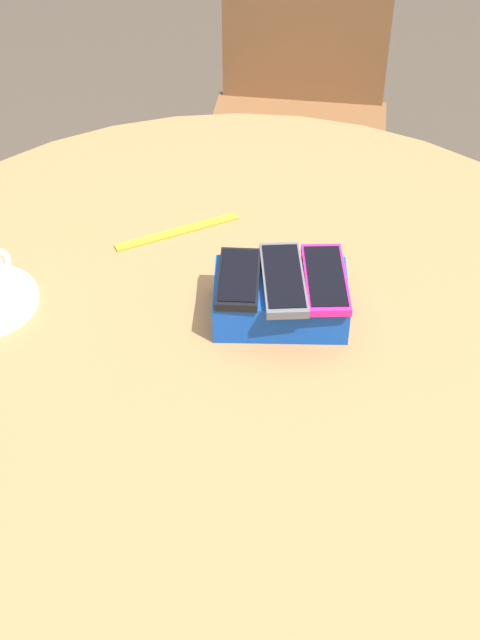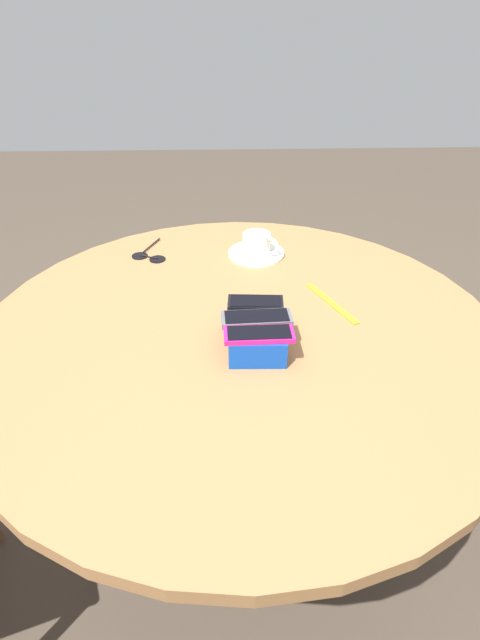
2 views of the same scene
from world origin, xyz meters
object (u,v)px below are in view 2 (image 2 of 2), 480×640
at_px(phone_magenta, 259,334).
at_px(phone_gray, 257,318).
at_px(lanyard_strap, 331,303).
at_px(phone_box, 257,331).
at_px(coffee_cup, 257,243).
at_px(sunglasses, 149,256).
at_px(saucer, 256,253).
at_px(phone_black, 255,302).
at_px(round_table, 240,359).

bearing_deg(phone_magenta, phone_gray, 1.44).
bearing_deg(lanyard_strap, phone_box, 128.32).
distance_m(phone_magenta, phone_gray, 0.05).
relative_size(phone_magenta, coffee_cup, 1.39).
distance_m(coffee_cup, sunglasses, 0.30).
height_order(phone_box, saucer, phone_box).
xyz_separation_m(saucer, coffee_cup, (-0.00, -0.00, 0.03)).
relative_size(phone_magenta, saucer, 0.89).
bearing_deg(saucer, lanyard_strap, -147.91).
distance_m(phone_box, phone_magenta, 0.07).
bearing_deg(phone_box, saucer, -3.39).
bearing_deg(lanyard_strap, coffee_cup, 31.83).
height_order(phone_magenta, phone_black, phone_black).
height_order(phone_gray, sunglasses, phone_gray).
height_order(phone_magenta, phone_gray, phone_gray).
bearing_deg(phone_gray, coffee_cup, -3.83).
bearing_deg(phone_black, coffee_cup, -4.30).
xyz_separation_m(phone_box, phone_gray, (-0.00, 0.00, 0.03)).
bearing_deg(sunglasses, phone_black, -141.62).
height_order(phone_box, phone_black, phone_black).
relative_size(phone_box, coffee_cup, 1.79).
bearing_deg(phone_gray, phone_black, -1.14).
relative_size(phone_black, sunglasses, 0.81).
distance_m(phone_box, coffee_cup, 0.40).
relative_size(phone_gray, coffee_cup, 1.46).
bearing_deg(phone_magenta, phone_box, 0.56).
bearing_deg(lanyard_strap, saucer, 32.09).
distance_m(phone_gray, phone_black, 0.06).
xyz_separation_m(phone_magenta, lanyard_strap, (0.20, -0.18, -0.06)).
height_order(phone_box, phone_gray, phone_gray).
bearing_deg(phone_black, round_table, 94.03).
relative_size(phone_magenta, phone_black, 1.14).
height_order(phone_box, sunglasses, phone_box).
distance_m(phone_magenta, phone_black, 0.11).
bearing_deg(phone_gray, saucer, -3.48).
bearing_deg(phone_gray, sunglasses, 33.86).
bearing_deg(phone_black, sunglasses, 38.38).
distance_m(phone_gray, sunglasses, 0.49).
bearing_deg(phone_gray, lanyard_strap, -51.29).
distance_m(saucer, sunglasses, 0.29).
distance_m(phone_black, coffee_cup, 0.35).
bearing_deg(phone_box, phone_gray, 163.12).
height_order(phone_gray, coffee_cup, phone_gray).
relative_size(phone_box, phone_magenta, 1.29).
bearing_deg(phone_box, phone_magenta, -179.44).
xyz_separation_m(phone_gray, lanyard_strap, (0.15, -0.19, -0.06)).
relative_size(round_table, phone_gray, 7.95).
distance_m(phone_gray, saucer, 0.41).
relative_size(round_table, lanyard_strap, 5.93).
bearing_deg(phone_box, sunglasses, 34.12).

